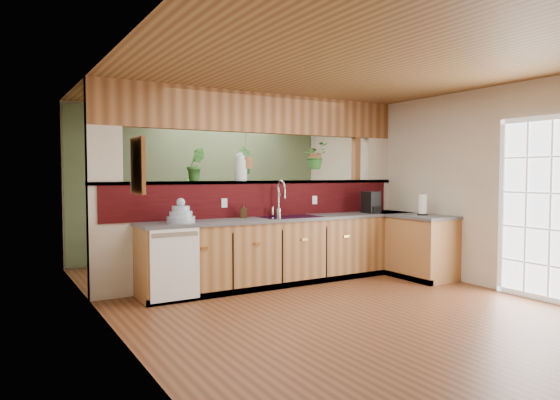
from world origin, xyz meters
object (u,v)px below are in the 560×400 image
soap_dispenser (243,211)px  glass_jar (241,167)px  faucet (280,197)px  paper_towel (423,205)px  coffee_maker (371,203)px  dish_stack (181,215)px  shelving_console (172,233)px

soap_dispenser → glass_jar: glass_jar is taller
faucet → glass_jar: glass_jar is taller
soap_dispenser → paper_towel: size_ratio=0.62×
coffee_maker → faucet: bearing=178.8°
dish_stack → paper_towel: paper_towel is taller
glass_jar → shelving_console: 2.21m
paper_towel → glass_jar: bearing=155.0°
coffee_maker → paper_towel: coffee_maker is taller
paper_towel → faucet: bearing=154.8°
coffee_maker → paper_towel: (0.39, -0.65, -0.01)m
coffee_maker → paper_towel: 0.76m
soap_dispenser → shelving_console: (-0.28, 2.11, -0.50)m
soap_dispenser → shelving_console: bearing=97.5°
dish_stack → shelving_console: 2.44m
paper_towel → glass_jar: glass_jar is taller
coffee_maker → shelving_console: size_ratio=0.23×
coffee_maker → glass_jar: 2.06m
soap_dispenser → coffee_maker: coffee_maker is taller
dish_stack → soap_dispenser: 0.95m
faucet → coffee_maker: faucet is taller
paper_towel → shelving_console: bearing=131.9°
soap_dispenser → glass_jar: size_ratio=0.51×
shelving_console → dish_stack: bearing=-106.4°
dish_stack → faucet: bearing=6.7°
paper_towel → coffee_maker: bearing=121.2°
soap_dispenser → coffee_maker: 2.03m
coffee_maker → dish_stack: bearing=-173.5°
coffee_maker → shelving_console: bearing=141.8°
faucet → shelving_console: bearing=111.5°
faucet → glass_jar: 0.68m
soap_dispenser → coffee_maker: bearing=-6.6°
faucet → paper_towel: faucet is taller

